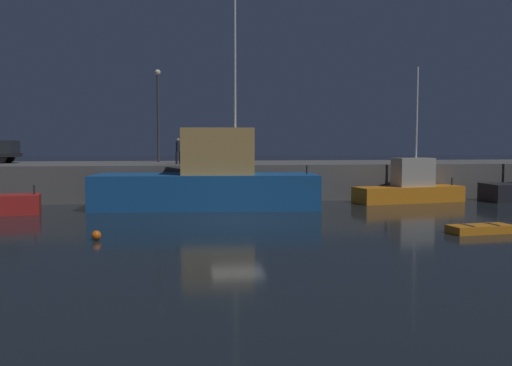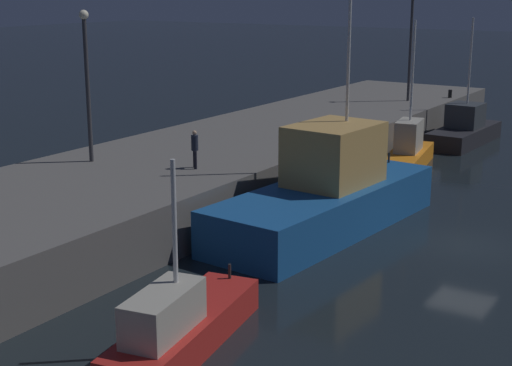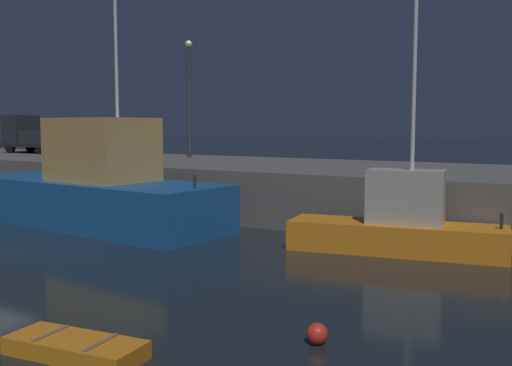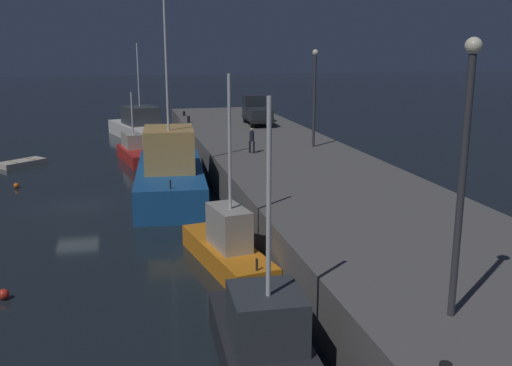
{
  "view_description": "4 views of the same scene",
  "coord_description": "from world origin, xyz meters",
  "views": [
    {
      "loc": [
        -2.72,
        -25.7,
        3.66
      ],
      "look_at": [
        2.1,
        8.64,
        1.23
      ],
      "focal_mm": 38.22,
      "sensor_mm": 36.0,
      "label": 1
    },
    {
      "loc": [
        -30.08,
        -8.9,
        10.42
      ],
      "look_at": [
        -0.08,
        10.28,
        1.28
      ],
      "focal_mm": 53.8,
      "sensor_mm": 36.0,
      "label": 2
    },
    {
      "loc": [
        18.19,
        -12.27,
        4.32
      ],
      "look_at": [
        5.16,
        9.09,
        1.9
      ],
      "focal_mm": 42.01,
      "sensor_mm": 36.0,
      "label": 3
    },
    {
      "loc": [
        36.05,
        2.95,
        9.77
      ],
      "look_at": [
        2.25,
        10.94,
        1.44
      ],
      "focal_mm": 40.73,
      "sensor_mm": 36.0,
      "label": 4
    }
  ],
  "objects": [
    {
      "name": "fishing_boat_orange",
      "position": [
        -13.94,
        4.05,
        0.81
      ],
      "size": [
        7.24,
        3.06,
        5.85
      ],
      "color": "red",
      "rests_on": "ground"
    },
    {
      "name": "dockworker",
      "position": [
        -2.82,
        11.84,
        3.36
      ],
      "size": [
        0.45,
        0.45,
        1.75
      ],
      "color": "black",
      "rests_on": "pier_quay"
    },
    {
      "name": "dinghy_orange_near",
      "position": [
        -14.14,
        -5.11,
        0.21
      ],
      "size": [
        3.66,
        3.88,
        0.45
      ],
      "color": "beige",
      "rests_on": "ground"
    },
    {
      "name": "fishing_boat_white",
      "position": [
        -1.04,
        5.97,
        1.55
      ],
      "size": [
        13.13,
        5.21,
        13.19
      ],
      "color": "#195193",
      "rests_on": "ground"
    },
    {
      "name": "mooring_buoy_mid",
      "position": [
        -5.93,
        -4.28,
        0.19
      ],
      "size": [
        0.37,
        0.37,
        0.37
      ],
      "primitive_type": "sphere",
      "color": "orange",
      "rests_on": "ground"
    },
    {
      "name": "mooring_buoy_near",
      "position": [
        13.24,
        -1.84,
        0.22
      ],
      "size": [
        0.43,
        0.43,
        0.43
      ],
      "primitive_type": "sphere",
      "color": "red",
      "rests_on": "ground"
    },
    {
      "name": "bollard_east",
      "position": [
        -25.54,
        9.66,
        2.6
      ],
      "size": [
        0.28,
        0.28,
        0.48
      ],
      "primitive_type": "cylinder",
      "color": "black",
      "rests_on": "pier_quay"
    },
    {
      "name": "fishing_boat_black",
      "position": [
        11.89,
        7.35,
        0.95
      ],
      "size": [
        7.44,
        3.25,
        8.59
      ],
      "color": "orange",
      "rests_on": "ground"
    },
    {
      "name": "fishing_boat_blue",
      "position": [
        -26.08,
        5.34,
        1.13
      ],
      "size": [
        13.04,
        7.37,
        9.87
      ],
      "color": "silver",
      "rests_on": "ground"
    },
    {
      "name": "ground_plane",
      "position": [
        0.0,
        0.0,
        0.0
      ],
      "size": [
        320.0,
        320.0,
        0.0
      ],
      "primitive_type": "plane",
      "color": "black"
    },
    {
      "name": "bollard_central",
      "position": [
        -19.96,
        9.47,
        2.67
      ],
      "size": [
        0.28,
        0.28,
        0.63
      ],
      "primitive_type": "cylinder",
      "color": "black",
      "rests_on": "pier_quay"
    },
    {
      "name": "utility_truck",
      "position": [
        -17.28,
        15.61,
        3.6
      ],
      "size": [
        5.49,
        2.18,
        2.66
      ],
      "color": "black",
      "rests_on": "pier_quay"
    },
    {
      "name": "lamp_post_west",
      "position": [
        -4.32,
        16.86,
        6.53
      ],
      "size": [
        0.44,
        0.44,
        7.05
      ],
      "color": "#38383D",
      "rests_on": "pier_quay"
    },
    {
      "name": "fishing_trawler_red",
      "position": [
        20.92,
        6.84,
        0.94
      ],
      "size": [
        7.92,
        2.92,
        8.44
      ],
      "color": "#232328",
      "rests_on": "ground"
    },
    {
      "name": "lamp_post_east",
      "position": [
        22.74,
        11.72,
        6.82
      ],
      "size": [
        0.44,
        0.44,
        7.59
      ],
      "color": "#38383D",
      "rests_on": "pier_quay"
    },
    {
      "name": "pier_quay",
      "position": [
        0.0,
        14.25,
        1.18
      ],
      "size": [
        65.39,
        10.53,
        2.36
      ],
      "color": "#5B5956",
      "rests_on": "ground"
    }
  ]
}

